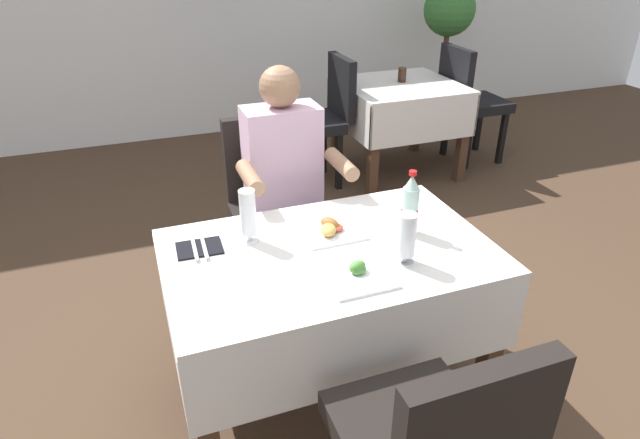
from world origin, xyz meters
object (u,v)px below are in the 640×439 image
background_dining_table (399,107)px  background_chair_left (322,114)px  seated_diner_far (286,182)px  plate_far_diner (330,228)px  background_chair_right (469,97)px  napkin_cutlery_set (199,248)px  potted_plant_corner (447,32)px  plate_near_camera (357,274)px  background_table_tumbler (402,75)px  beer_glass_middle (248,216)px  beer_glass_left (407,237)px  cola_bottle_primary (410,206)px  main_dining_table (329,286)px  chair_far_diner_seat (274,203)px

background_dining_table → background_chair_left: 0.65m
seated_diner_far → plate_far_diner: (0.01, -0.55, 0.03)m
seated_diner_far → background_chair_right: (2.02, 1.42, -0.16)m
napkin_cutlery_set → potted_plant_corner: size_ratio=0.14×
plate_near_camera → background_chair_left: bearing=72.5°
background_table_tumbler → potted_plant_corner: bearing=43.2°
beer_glass_middle → background_dining_table: beer_glass_middle is taller
background_dining_table → background_table_tumbler: 0.24m
beer_glass_left → background_chair_left: bearing=77.0°
beer_glass_middle → background_chair_left: size_ratio=0.22×
plate_near_camera → plate_far_diner: bearing=85.7°
background_chair_left → background_chair_right: bearing=0.0°
cola_bottle_primary → background_chair_right: cola_bottle_primary is taller
main_dining_table → beer_glass_middle: size_ratio=5.68×
seated_diner_far → beer_glass_middle: (-0.30, -0.51, 0.13)m
background_table_tumbler → beer_glass_left: bearing=-117.6°
potted_plant_corner → cola_bottle_primary: bearing=-124.1°
beer_glass_left → cola_bottle_primary: bearing=58.6°
beer_glass_left → potted_plant_corner: (2.15, 3.20, 0.08)m
beer_glass_left → background_chair_right: 2.93m
main_dining_table → beer_glass_left: bearing=-37.8°
plate_near_camera → plate_far_diner: (0.02, 0.33, 0.00)m
background_chair_right → beer_glass_left: bearing=-128.9°
seated_diner_far → background_chair_right: size_ratio=1.30×
cola_bottle_primary → background_chair_left: bearing=78.9°
beer_glass_left → beer_glass_middle: beer_glass_middle is taller
beer_glass_left → background_table_tumbler: (1.21, 2.31, -0.05)m
plate_far_diner → napkin_cutlery_set: plate_far_diner is taller
chair_far_diner_seat → background_chair_right: size_ratio=1.00×
background_dining_table → background_chair_right: background_chair_right is taller
plate_far_diner → napkin_cutlery_set: (-0.51, 0.05, -0.01)m
cola_bottle_primary → background_dining_table: (1.06, 2.08, -0.30)m
chair_far_diner_seat → plate_far_diner: 0.69m
beer_glass_middle → potted_plant_corner: bearing=47.2°
background_chair_left → background_chair_right: same height
background_table_tumbler → plate_far_diner: bearing=-124.5°
main_dining_table → beer_glass_left: size_ratio=6.24×
background_dining_table → potted_plant_corner: potted_plant_corner is taller
main_dining_table → background_table_tumbler: size_ratio=11.23×
chair_far_diner_seat → napkin_cutlery_set: chair_far_diner_seat is taller
napkin_cutlery_set → background_table_tumbler: (1.90, 1.96, 0.05)m
beer_glass_middle → chair_far_diner_seat: bearing=66.6°
main_dining_table → cola_bottle_primary: bearing=2.7°
plate_near_camera → background_dining_table: plate_near_camera is taller
plate_far_diner → background_table_tumbler: 2.44m
napkin_cutlery_set → plate_near_camera: bearing=-37.6°
background_table_tumbler → potted_plant_corner: (0.94, 0.88, 0.13)m
cola_bottle_primary → seated_diner_far: bearing=114.9°
plate_far_diner → potted_plant_corner: 3.72m
main_dining_table → chair_far_diner_seat: chair_far_diner_seat is taller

